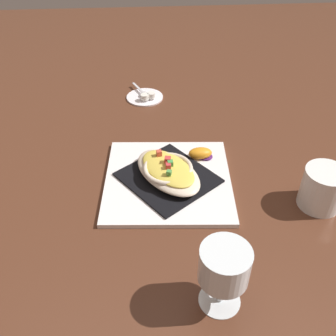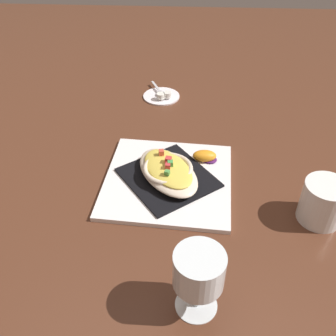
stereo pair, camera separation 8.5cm
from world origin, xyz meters
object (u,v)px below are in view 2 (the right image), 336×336
gratin_dish (168,170)px  coffee_mug (323,203)px  spoon (160,92)px  creamer_cup_0 (161,96)px  orange_garnish (205,156)px  square_plate (168,180)px  creamer_cup_1 (167,95)px  stemmed_glass (199,273)px  creamer_saucer (161,96)px

gratin_dish → coffee_mug: coffee_mug is taller
coffee_mug → spoon: (-0.49, -0.36, -0.03)m
creamer_cup_0 → orange_garnish: bearing=23.3°
square_plate → coffee_mug: bearing=73.5°
creamer_cup_1 → square_plate: bearing=3.5°
stemmed_glass → gratin_dish: bearing=-168.2°
creamer_saucer → creamer_cup_0: size_ratio=4.63×
stemmed_glass → creamer_cup_0: stemmed_glass is taller
creamer_cup_0 → gratin_dish: bearing=6.7°
square_plate → gratin_dish: (-0.00, -0.00, 0.03)m
creamer_saucer → stemmed_glass: bearing=8.6°
spoon → orange_garnish: bearing=21.6°
orange_garnish → creamer_cup_0: 0.32m
coffee_mug → spoon: 0.61m
orange_garnish → creamer_cup_0: bearing=-156.7°
creamer_saucer → creamer_cup_1: creamer_cup_1 is taller
orange_garnish → stemmed_glass: stemmed_glass is taller
spoon → creamer_cup_0: creamer_cup_0 is taller
creamer_saucer → spoon: (-0.01, -0.00, 0.01)m
gratin_dish → creamer_cup_1: 0.38m
stemmed_glass → creamer_cup_1: bearing=-172.7°
gratin_dish → spoon: size_ratio=2.21×
creamer_saucer → creamer_cup_1: size_ratio=4.63×
square_plate → creamer_cup_1: size_ratio=11.73×
coffee_mug → spoon: coffee_mug is taller
coffee_mug → stemmed_glass: stemmed_glass is taller
creamer_cup_1 → coffee_mug: bearing=35.6°
coffee_mug → stemmed_glass: size_ratio=0.81×
orange_garnish → creamer_cup_1: orange_garnish is taller
square_plate → gratin_dish: 0.03m
square_plate → spoon: size_ratio=2.92×
square_plate → creamer_cup_1: creamer_cup_1 is taller
coffee_mug → spoon: size_ratio=1.07×
gratin_dish → orange_garnish: (-0.07, 0.08, -0.01)m
coffee_mug → creamer_cup_0: (-0.46, -0.36, -0.02)m
coffee_mug → stemmed_glass: (0.21, -0.25, 0.05)m
square_plate → coffee_mug: 0.33m
orange_garnish → creamer_cup_1: (-0.30, -0.11, -0.00)m
orange_garnish → coffee_mug: (0.17, 0.23, 0.02)m
gratin_dish → creamer_saucer: (-0.39, -0.04, -0.03)m
coffee_mug → square_plate: bearing=-106.5°
gratin_dish → creamer_cup_0: 0.37m
square_plate → creamer_cup_0: creamer_cup_0 is taller
stemmed_glass → spoon: (-0.71, -0.11, -0.07)m
orange_garnish → spoon: (-0.33, -0.13, -0.01)m
creamer_cup_0 → creamer_cup_1: same height
orange_garnish → creamer_saucer: bearing=-158.4°
square_plate → creamer_cup_0: size_ratio=11.73×
creamer_cup_1 → creamer_saucer: bearing=-129.5°
square_plate → spoon: (-0.40, -0.05, 0.01)m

